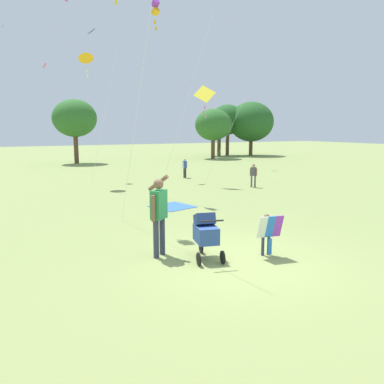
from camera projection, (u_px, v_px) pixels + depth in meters
ground_plane at (237, 262)px, 8.23m from camera, size 120.00×120.00×0.00m
treeline_distant at (156, 121)px, 34.86m from camera, size 44.05×6.39×5.56m
child_with_butterfly_kite at (267, 230)px, 8.55m from camera, size 0.59×0.40×0.95m
person_adult_flyer at (159, 210)px, 8.45m from camera, size 0.53×0.69×1.82m
stroller at (206, 232)px, 8.35m from camera, size 0.69×1.12×1.03m
kite_orange_delta at (205, 97)px, 18.77m from camera, size 0.93×3.18×4.94m
kite_green_novelty at (156, 10)px, 14.79m from camera, size 1.14×3.25×7.71m
kite_blue_high at (86, 59)px, 18.47m from camera, size 0.74×4.29×6.39m
person_red_shirt at (253, 173)px, 18.57m from camera, size 0.27×0.30×1.14m
person_couple_left at (185, 166)px, 22.14m from camera, size 0.31×0.26×1.14m
picnic_blanket at (172, 207)px, 14.03m from camera, size 1.61×1.64×0.02m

